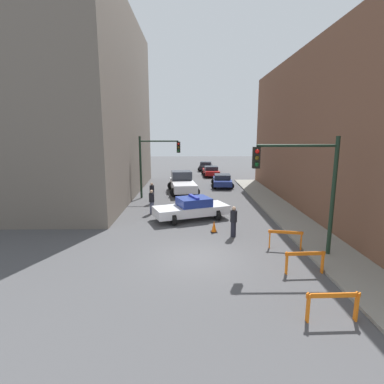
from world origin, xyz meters
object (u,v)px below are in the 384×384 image
police_car (192,208)px  white_truck (182,183)px  traffic_light_near (307,179)px  barrier_mid (305,259)px  pedestrian_crossing (152,201)px  pedestrian_corner (152,193)px  barrier_back (285,237)px  parked_car_near (222,180)px  parked_car_far (206,166)px  traffic_cone (214,227)px  barrier_front (333,302)px  pedestrian_sidewalk (234,221)px  parked_car_mid (211,171)px  traffic_light_far (153,158)px

police_car → white_truck: size_ratio=0.90×
traffic_light_near → barrier_mid: (-0.54, -1.69, -2.91)m
pedestrian_crossing → pedestrian_corner: 3.03m
barrier_back → parked_car_near: bearing=93.8°
parked_car_far → pedestrian_crossing: size_ratio=2.68×
barrier_mid → traffic_light_near: bearing=72.2°
parked_car_near → barrier_mid: (1.09, -19.59, -0.06)m
police_car → traffic_cone: bearing=-176.3°
barrier_front → pedestrian_corner: bearing=115.1°
parked_car_far → pedestrian_sidewalk: bearing=-84.8°
parked_car_mid → pedestrian_crossing: bearing=-108.7°
barrier_mid → pedestrian_corner: bearing=121.6°
traffic_light_far → barrier_front: (7.13, -17.22, -2.78)m
white_truck → barrier_front: bearing=-83.9°
barrier_front → barrier_back: (0.41, 5.61, 0.00)m
barrier_back → parked_car_far: bearing=93.8°
parked_car_near → parked_car_far: 14.05m
pedestrian_sidewalk → parked_car_mid: bearing=94.2°
barrier_front → barrier_mid: same height
traffic_light_near → barrier_back: (-0.49, 0.87, -2.91)m
parked_car_far → police_car: bearing=-89.7°
traffic_cone → white_truck: bearing=99.8°
barrier_front → parked_car_mid: bearing=92.5°
parked_car_near → pedestrian_corner: 9.84m
white_truck → traffic_cone: size_ratio=8.56×
white_truck → pedestrian_sidewalk: (2.97, -12.29, -0.04)m
pedestrian_sidewalk → pedestrian_crossing: bearing=141.4°
parked_car_far → barrier_back: (2.06, -31.04, -0.06)m
pedestrian_sidewalk → barrier_front: bearing=-70.8°
pedestrian_corner → traffic_cone: size_ratio=2.53×
traffic_light_far → police_car: 7.69m
barrier_front → barrier_mid: 3.07m
traffic_light_far → white_truck: (2.36, 2.43, -2.49)m
parked_car_near → traffic_cone: size_ratio=6.73×
traffic_light_far → traffic_cone: 10.57m
pedestrian_crossing → traffic_cone: size_ratio=2.53×
parked_car_near → barrier_mid: size_ratio=2.76×
white_truck → parked_car_far: bearing=72.1°
traffic_light_far → barrier_mid: bearing=-62.2°
police_car → white_truck: white_truck is taller
traffic_light_far → barrier_front: 18.85m
parked_car_far → pedestrian_crossing: (-5.07, -24.55, 0.19)m
white_truck → traffic_light_far: bearing=-141.6°
traffic_light_far → barrier_front: traffic_light_far is taller
parked_car_near → police_car: bearing=-101.3°
parked_car_mid → barrier_back: parked_car_mid is taller
traffic_light_near → pedestrian_crossing: 10.93m
traffic_light_near → pedestrian_crossing: size_ratio=3.13×
traffic_light_near → traffic_cone: bearing=137.6°
pedestrian_sidewalk → pedestrian_corner: bearing=129.5°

